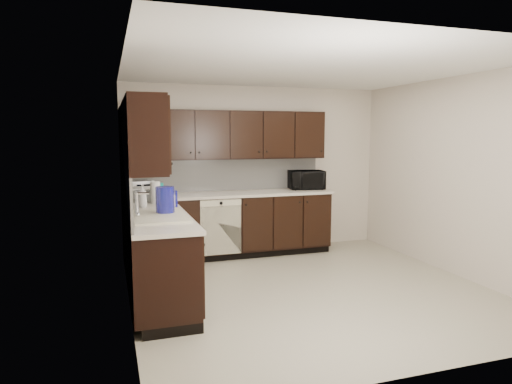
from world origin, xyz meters
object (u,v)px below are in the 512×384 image
sink (160,223)px  storage_bin (147,194)px  blue_pitcher (165,201)px  toaster_oven (141,188)px  microwave (306,180)px

sink → storage_bin: 1.25m
blue_pitcher → storage_bin: bearing=80.6°
toaster_oven → storage_bin: (0.05, -0.48, -0.02)m
microwave → storage_bin: (-2.44, -0.53, -0.06)m
sink → blue_pitcher: (0.08, 0.16, 0.21)m
microwave → storage_bin: size_ratio=1.23×
sink → microwave: bearing=36.1°
toaster_oven → storage_bin: toaster_oven is taller
microwave → storage_bin: bearing=-159.9°
sink → blue_pitcher: bearing=64.6°
sink → blue_pitcher: size_ratio=2.80×
toaster_oven → sink: bearing=-97.5°
microwave → toaster_oven: (-2.49, -0.05, -0.04)m
blue_pitcher → microwave: bearing=19.9°
toaster_oven → blue_pitcher: blue_pitcher is taller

